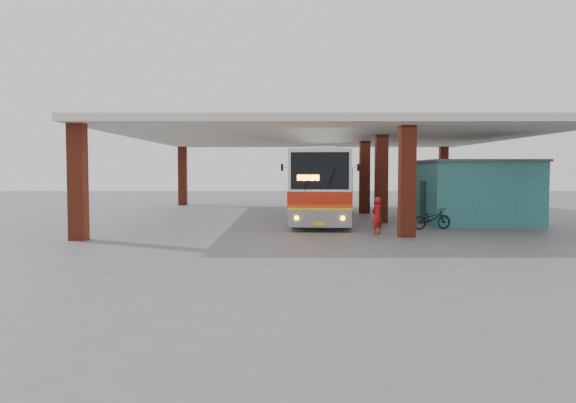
# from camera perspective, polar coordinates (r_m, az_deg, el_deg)

# --- Properties ---
(ground) EXTENTS (90.00, 90.00, 0.00)m
(ground) POSITION_cam_1_polar(r_m,az_deg,el_deg) (25.11, 3.78, -2.78)
(ground) COLOR #515154
(ground) RESTS_ON ground
(brick_columns) EXTENTS (20.10, 21.60, 4.35)m
(brick_columns) POSITION_cam_1_polar(r_m,az_deg,el_deg) (30.08, 5.87, 2.36)
(brick_columns) COLOR maroon
(brick_columns) RESTS_ON ground
(canopy_roof) EXTENTS (21.00, 23.00, 0.30)m
(canopy_roof) POSITION_cam_1_polar(r_m,az_deg,el_deg) (31.55, 3.92, 6.63)
(canopy_roof) COLOR beige
(canopy_roof) RESTS_ON brick_columns
(shop_building) EXTENTS (5.20, 8.20, 3.11)m
(shop_building) POSITION_cam_1_polar(r_m,az_deg,el_deg) (30.36, 17.52, 1.08)
(shop_building) COLOR #296467
(shop_building) RESTS_ON ground
(coach_bus) EXTENTS (3.95, 13.13, 3.77)m
(coach_bus) POSITION_cam_1_polar(r_m,az_deg,el_deg) (29.75, 3.72, 1.77)
(coach_bus) COLOR silver
(coach_bus) RESTS_ON ground
(motorcycle) EXTENTS (1.94, 1.15, 0.96)m
(motorcycle) POSITION_cam_1_polar(r_m,az_deg,el_deg) (25.55, 14.40, -1.68)
(motorcycle) COLOR black
(motorcycle) RESTS_ON ground
(pedestrian) EXTENTS (0.66, 0.64, 1.53)m
(pedestrian) POSITION_cam_1_polar(r_m,az_deg,el_deg) (23.09, 9.01, -1.43)
(pedestrian) COLOR red
(pedestrian) RESTS_ON ground
(red_chair) EXTENTS (0.52, 0.52, 0.80)m
(red_chair) POSITION_cam_1_polar(r_m,az_deg,el_deg) (32.68, 11.68, -0.79)
(red_chair) COLOR red
(red_chair) RESTS_ON ground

